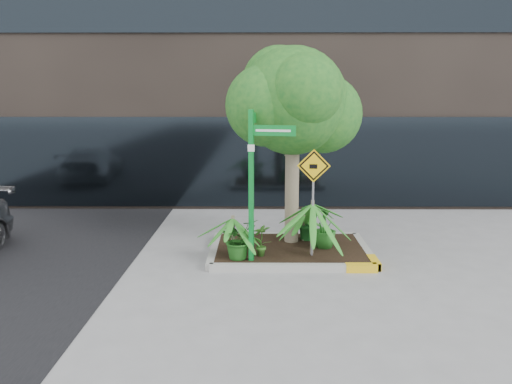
{
  "coord_description": "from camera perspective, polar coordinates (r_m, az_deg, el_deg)",
  "views": [
    {
      "loc": [
        -0.45,
        -9.84,
        3.31
      ],
      "look_at": [
        -0.51,
        0.2,
        1.35
      ],
      "focal_mm": 35.0,
      "sensor_mm": 36.0,
      "label": 1
    }
  ],
  "objects": [
    {
      "name": "street_sign_post",
      "position": [
        9.43,
        -0.12,
        2.34
      ],
      "size": [
        0.88,
        1.03,
        3.05
      ],
      "rotation": [
        0.0,
        0.0,
        -0.23
      ],
      "color": "#0B812B",
      "rests_on": "ground"
    },
    {
      "name": "shrub_c",
      "position": [
        9.96,
        0.64,
        -5.48
      ],
      "size": [
        0.47,
        0.47,
        0.66
      ],
      "primitive_type": "imported",
      "rotation": [
        0.0,
        0.0,
        3.61
      ],
      "color": "#316820",
      "rests_on": "planter"
    },
    {
      "name": "tree",
      "position": [
        10.61,
        4.25,
        10.33
      ],
      "size": [
        2.91,
        2.58,
        4.36
      ],
      "color": "gray",
      "rests_on": "ground"
    },
    {
      "name": "ground",
      "position": [
        10.39,
        2.85,
        -7.56
      ],
      "size": [
        80.0,
        80.0,
        0.0
      ],
      "primitive_type": "plane",
      "color": "gray",
      "rests_on": "ground"
    },
    {
      "name": "palm_front",
      "position": [
        9.99,
        6.49,
        -1.35
      ],
      "size": [
        1.24,
        1.24,
        1.38
      ],
      "color": "gray",
      "rests_on": "ground"
    },
    {
      "name": "shrub_b",
      "position": [
        10.58,
        7.85,
        -3.99
      ],
      "size": [
        0.57,
        0.57,
        0.87
      ],
      "primitive_type": "imported",
      "rotation": [
        0.0,
        0.0,
        1.74
      ],
      "color": "#22651E",
      "rests_on": "planter"
    },
    {
      "name": "shrub_d",
      "position": [
        11.04,
        5.98,
        -3.46
      ],
      "size": [
        0.64,
        0.64,
        0.82
      ],
      "primitive_type": "imported",
      "rotation": [
        0.0,
        0.0,
        5.53
      ],
      "color": "#1E6A25",
      "rests_on": "planter"
    },
    {
      "name": "cattle_sign",
      "position": [
        9.86,
        6.57,
        0.91
      ],
      "size": [
        0.65,
        0.22,
        2.13
      ],
      "rotation": [
        0.0,
        0.0,
        -0.1
      ],
      "color": "slate",
      "rests_on": "ground"
    },
    {
      "name": "planter",
      "position": [
        10.63,
        4.05,
        -6.56
      ],
      "size": [
        3.35,
        2.36,
        0.15
      ],
      "color": "#9E9E99",
      "rests_on": "ground"
    },
    {
      "name": "shrub_a",
      "position": [
        9.8,
        -2.02,
        -5.38
      ],
      "size": [
        1.0,
        1.0,
        0.79
      ],
      "primitive_type": "imported",
      "rotation": [
        0.0,
        0.0,
        0.74
      ],
      "color": "#1A4F16",
      "rests_on": "planter"
    },
    {
      "name": "palm_left",
      "position": [
        9.91,
        -2.66,
        -3.01
      ],
      "size": [
        0.91,
        0.91,
        1.02
      ],
      "color": "gray",
      "rests_on": "ground"
    },
    {
      "name": "palm_back",
      "position": [
        10.96,
        5.54,
        -2.69
      ],
      "size": [
        0.69,
        0.69,
        0.77
      ],
      "color": "gray",
      "rests_on": "ground"
    }
  ]
}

